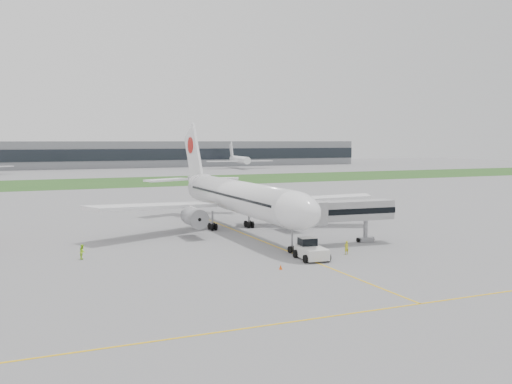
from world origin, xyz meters
name	(u,v)px	position (x,y,z in m)	size (l,w,h in m)	color
ground	(247,235)	(0.00, 0.00, 0.00)	(600.00, 600.00, 0.00)	gray
apron_markings	(261,240)	(0.00, -5.00, 0.00)	(70.00, 70.00, 0.04)	yellow
grass_strip	(114,182)	(0.00, 120.00, 0.01)	(600.00, 50.00, 0.02)	#26541F
terminal_building	(78,155)	(0.00, 229.87, 7.00)	(320.00, 22.30, 14.00)	gray
airliner	(236,196)	(0.00, 4.87, 5.66)	(48.13, 53.95, 17.88)	white
pushback_tug	(310,250)	(0.38, -19.21, 1.15)	(3.70, 5.12, 2.49)	silver
jet_bridge	(346,211)	(9.75, -12.22, 4.58)	(13.51, 3.85, 6.19)	#A5A6A8
safety_cone_left	(281,267)	(-5.44, -22.91, 0.28)	(0.41, 0.41, 0.56)	#E7500C
safety_cone_right	(317,259)	(0.50, -20.52, 0.25)	(0.36, 0.36, 0.49)	#E7500C
ground_crew_near	(346,247)	(6.00, -18.46, 0.86)	(0.63, 0.41, 1.72)	gold
ground_crew_far	(83,252)	(-25.20, -8.32, 0.91)	(0.88, 0.69, 1.81)	#B8FF2A
distant_aircraft_right	(240,168)	(76.08, 193.77, 0.00)	(34.44, 30.39, 13.17)	white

